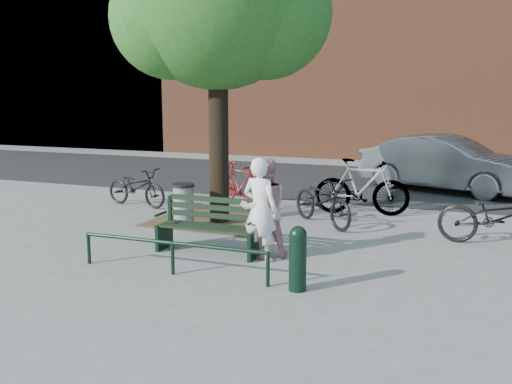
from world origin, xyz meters
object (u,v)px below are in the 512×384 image
at_px(litter_bin, 184,206).
at_px(bicycle_c, 323,201).
at_px(park_bench, 210,224).
at_px(bollard, 298,256).
at_px(person_right, 264,208).
at_px(parked_car, 447,164).
at_px(person_left, 260,209).

relative_size(litter_bin, bicycle_c, 0.47).
distance_m(park_bench, litter_bin, 1.85).
xyz_separation_m(bollard, litter_bin, (-3.17, 2.65, -0.03)).
xyz_separation_m(person_right, bicycle_c, (0.32, 2.56, -0.31)).
bearing_deg(parked_car, park_bench, 176.19).
xyz_separation_m(person_right, litter_bin, (-2.19, 1.31, -0.36)).
bearing_deg(bollard, person_right, 126.02).
distance_m(bollard, bicycle_c, 3.96).
bearing_deg(bollard, park_bench, 146.52).
relative_size(person_left, person_right, 1.02).
height_order(bollard, bicycle_c, bicycle_c).
bearing_deg(parked_car, person_right, -177.78).
relative_size(person_left, bollard, 1.85).
height_order(person_left, litter_bin, person_left).
distance_m(park_bench, person_right, 1.01).
xyz_separation_m(park_bench, person_right, (0.95, 0.07, 0.34)).
height_order(bicycle_c, parked_car, parked_car).
bearing_deg(bollard, parked_car, 80.73).
xyz_separation_m(park_bench, litter_bin, (-1.24, 1.38, -0.03)).
bearing_deg(person_left, bicycle_c, -84.70).
distance_m(person_left, person_right, 0.19).
relative_size(person_right, litter_bin, 1.82).
distance_m(park_bench, parked_car, 8.41).
distance_m(bicycle_c, parked_car, 5.50).
xyz_separation_m(park_bench, bicycle_c, (1.27, 2.63, 0.02)).
relative_size(bicycle_c, parked_car, 0.42).
bearing_deg(person_right, person_left, 59.33).
relative_size(park_bench, parked_car, 0.38).
xyz_separation_m(person_left, litter_bin, (-2.19, 1.50, -0.38)).
bearing_deg(litter_bin, bollard, -39.99).
distance_m(person_left, bollard, 1.55).
relative_size(person_left, bicycle_c, 0.87).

